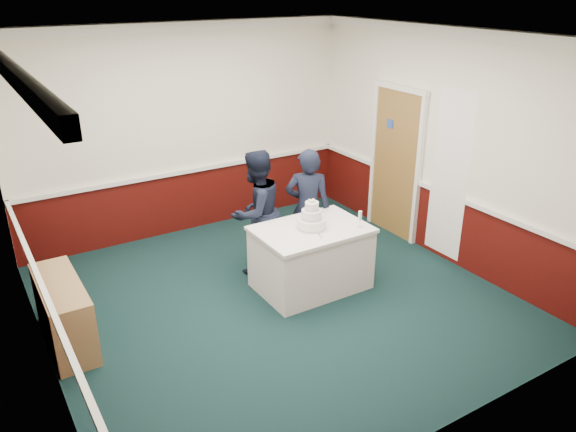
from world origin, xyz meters
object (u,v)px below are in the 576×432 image
wedding_cake (312,219)px  cake_knife (319,234)px  person_woman (308,208)px  cake_table (311,257)px  champagne_flute (360,216)px  sideboard (64,313)px  person_man (256,212)px

wedding_cake → cake_knife: 0.23m
cake_knife → person_woman: bearing=81.6°
cake_table → champagne_flute: champagne_flute is taller
sideboard → champagne_flute: 3.41m
cake_table → champagne_flute: size_ratio=6.44×
sideboard → person_woman: (3.10, 0.16, 0.44)m
sideboard → cake_table: size_ratio=0.91×
champagne_flute → person_man: bearing=129.2°
cake_table → person_woman: person_woman is taller
person_woman → wedding_cake: bearing=94.7°
cake_knife → person_man: (-0.31, 0.95, 0.01)m
cake_table → cake_knife: 0.44m
cake_knife → champagne_flute: bearing=7.3°
cake_table → cake_knife: cake_knife is taller
cake_table → champagne_flute: bearing=-29.2°
sideboard → wedding_cake: size_ratio=3.30×
champagne_flute → person_woman: bearing=103.7°
person_man → person_woman: (0.64, -0.21, -0.01)m
person_woman → person_man: bearing=15.7°
wedding_cake → champagne_flute: size_ratio=1.78×
cake_knife → champagne_flute: 0.55m
cake_table → person_woman: bearing=60.6°
person_woman → champagne_flute: bearing=137.8°
cake_knife → person_woman: person_woman is taller
wedding_cake → champagne_flute: (0.50, -0.28, 0.03)m
wedding_cake → cake_knife: size_ratio=1.65×
person_man → champagne_flute: bearing=112.1°
wedding_cake → person_woman: 0.62m
person_man → wedding_cake: bearing=97.3°
wedding_cake → person_man: bearing=114.4°
wedding_cake → person_woman: size_ratio=0.23×
wedding_cake → person_woman: person_woman is taller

